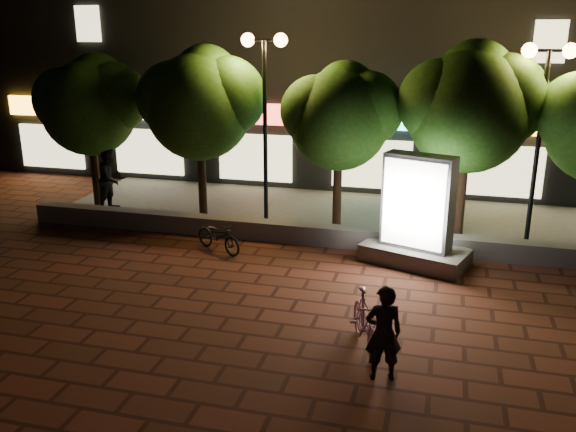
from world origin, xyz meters
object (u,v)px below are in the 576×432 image
(tree_left, at_px, (201,100))
(tree_right, at_px, (472,104))
(scooter_parked, at_px, (219,236))
(ad_kiosk, at_px, (417,221))
(tree_far_left, at_px, (91,102))
(rider, at_px, (383,333))
(tree_mid, at_px, (341,113))
(pedestrian, at_px, (111,179))
(street_lamp_left, at_px, (265,81))
(street_lamp_right, at_px, (544,93))
(scooter_pink, at_px, (366,322))

(tree_left, distance_m, tree_right, 7.30)
(scooter_parked, bearing_deg, ad_kiosk, -56.54)
(tree_left, bearing_deg, ad_kiosk, -19.45)
(tree_far_left, distance_m, rider, 12.32)
(tree_left, height_order, tree_mid, tree_left)
(tree_mid, height_order, rider, tree_mid)
(tree_mid, xyz_separation_m, ad_kiosk, (2.23, -2.20, -2.15))
(tree_left, distance_m, pedestrian, 3.80)
(scooter_parked, bearing_deg, street_lamp_left, 15.59)
(ad_kiosk, bearing_deg, tree_mid, 135.40)
(tree_far_left, relative_size, tree_mid, 1.03)
(scooter_parked, xyz_separation_m, pedestrian, (-4.34, 2.38, 0.63))
(tree_left, xyz_separation_m, scooter_parked, (1.41, -2.63, -3.04))
(street_lamp_right, bearing_deg, pedestrian, 179.96)
(scooter_pink, relative_size, pedestrian, 0.91)
(tree_far_left, xyz_separation_m, ad_kiosk, (9.73, -2.20, -2.22))
(tree_left, bearing_deg, tree_right, 0.00)
(tree_right, relative_size, rider, 3.13)
(rider, relative_size, pedestrian, 0.84)
(tree_right, distance_m, scooter_pink, 7.43)
(street_lamp_right, bearing_deg, scooter_pink, -117.71)
(scooter_parked, bearing_deg, rider, -107.73)
(tree_left, distance_m, ad_kiosk, 7.02)
(street_lamp_right, xyz_separation_m, pedestrian, (-11.88, 0.01, -2.85))
(ad_kiosk, height_order, rider, ad_kiosk)
(tree_far_left, distance_m, ad_kiosk, 10.22)
(tree_far_left, height_order, street_lamp_left, street_lamp_left)
(tree_far_left, distance_m, scooter_parked, 6.28)
(rider, bearing_deg, street_lamp_right, -129.65)
(street_lamp_left, xyz_separation_m, scooter_parked, (-0.53, -2.37, -3.62))
(scooter_pink, distance_m, pedestrian, 10.65)
(tree_left, relative_size, street_lamp_left, 0.94)
(scooter_parked, bearing_deg, pedestrian, 89.56)
(tree_left, xyz_separation_m, street_lamp_left, (1.95, -0.26, 0.58))
(ad_kiosk, bearing_deg, street_lamp_right, 35.43)
(rider, xyz_separation_m, pedestrian, (-8.95, 7.15, 0.23))
(tree_mid, height_order, tree_right, tree_right)
(tree_right, bearing_deg, tree_left, -180.00)
(tree_right, relative_size, scooter_parked, 3.27)
(ad_kiosk, bearing_deg, street_lamp_left, 155.67)
(tree_right, bearing_deg, pedestrian, -178.57)
(tree_far_left, distance_m, scooter_pink, 11.59)
(tree_far_left, xyz_separation_m, scooter_parked, (4.91, -2.63, -2.89))
(street_lamp_right, xyz_separation_m, ad_kiosk, (-2.72, -1.94, -2.83))
(tree_right, distance_m, ad_kiosk, 3.50)
(street_lamp_left, bearing_deg, ad_kiosk, -24.33)
(tree_left, bearing_deg, tree_far_left, -180.00)
(tree_left, bearing_deg, scooter_parked, -61.84)
(tree_mid, relative_size, street_lamp_left, 0.87)
(tree_left, distance_m, scooter_pink, 9.13)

